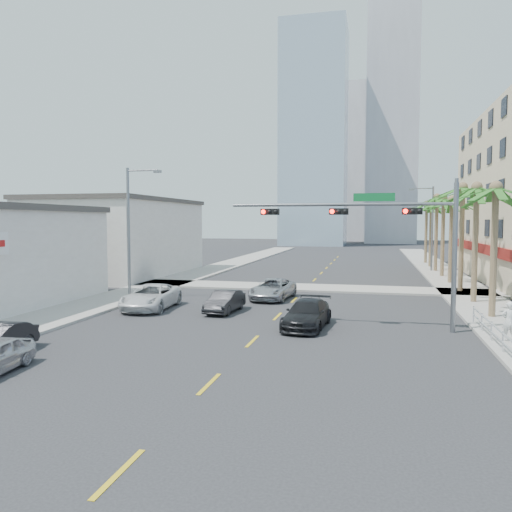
{
  "coord_description": "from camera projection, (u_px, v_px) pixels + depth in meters",
  "views": [
    {
      "loc": [
        5.21,
        -17.34,
        5.38
      ],
      "look_at": [
        -0.94,
        8.68,
        3.5
      ],
      "focal_mm": 35.0,
      "sensor_mm": 36.0,
      "label": 1
    }
  ],
  "objects": [
    {
      "name": "ground",
      "position": [
        227.0,
        367.0,
        18.41
      ],
      "size": [
        260.0,
        260.0,
        0.0
      ],
      "primitive_type": "plane",
      "color": "#262628",
      "rests_on": "ground"
    },
    {
      "name": "sidewalk_right",
      "position": [
        472.0,
        296.0,
        35.06
      ],
      "size": [
        4.0,
        120.0,
        0.15
      ],
      "primitive_type": "cube",
      "color": "gray",
      "rests_on": "ground"
    },
    {
      "name": "sidewalk_left",
      "position": [
        156.0,
        286.0,
        40.57
      ],
      "size": [
        4.0,
        120.0,
        0.15
      ],
      "primitive_type": "cube",
      "color": "gray",
      "rests_on": "ground"
    },
    {
      "name": "sidewalk_cross",
      "position": [
        306.0,
        288.0,
        39.76
      ],
      "size": [
        80.0,
        4.0,
        0.15
      ],
      "primitive_type": "cube",
      "color": "gray",
      "rests_on": "ground"
    },
    {
      "name": "building_left_far",
      "position": [
        120.0,
        239.0,
        49.81
      ],
      "size": [
        11.0,
        18.0,
        7.2
      ],
      "primitive_type": "cube",
      "color": "beige",
      "rests_on": "ground"
    },
    {
      "name": "tower_far_left",
      "position": [
        314.0,
        137.0,
        110.78
      ],
      "size": [
        14.0,
        14.0,
        48.0
      ],
      "primitive_type": "cube",
      "color": "#99B2C6",
      "rests_on": "ground"
    },
    {
      "name": "tower_far_right",
      "position": [
        392.0,
        119.0,
        121.02
      ],
      "size": [
        12.0,
        12.0,
        60.0
      ],
      "primitive_type": "cube",
      "color": "#ADADB2",
      "rests_on": "ground"
    },
    {
      "name": "tower_far_center",
      "position": [
        345.0,
        165.0,
        138.97
      ],
      "size": [
        16.0,
        16.0,
        42.0
      ],
      "primitive_type": "cube",
      "color": "#ADADB2",
      "rests_on": "ground"
    },
    {
      "name": "traffic_signal_mast",
      "position": [
        386.0,
        227.0,
        24.44
      ],
      "size": [
        11.12,
        0.54,
        7.2
      ],
      "color": "slate",
      "rests_on": "ground"
    },
    {
      "name": "palm_tree_0",
      "position": [
        496.0,
        189.0,
        26.9
      ],
      "size": [
        4.8,
        4.8,
        7.8
      ],
      "color": "brown",
      "rests_on": "ground"
    },
    {
      "name": "palm_tree_1",
      "position": [
        477.0,
        189.0,
        31.92
      ],
      "size": [
        4.8,
        4.8,
        8.16
      ],
      "color": "brown",
      "rests_on": "ground"
    },
    {
      "name": "palm_tree_2",
      "position": [
        463.0,
        189.0,
        36.94
      ],
      "size": [
        4.8,
        4.8,
        8.52
      ],
      "color": "brown",
      "rests_on": "ground"
    },
    {
      "name": "palm_tree_3",
      "position": [
        452.0,
        201.0,
        42.04
      ],
      "size": [
        4.8,
        4.8,
        7.8
      ],
      "color": "brown",
      "rests_on": "ground"
    },
    {
      "name": "palm_tree_4",
      "position": [
        444.0,
        199.0,
        47.06
      ],
      "size": [
        4.8,
        4.8,
        8.16
      ],
      "color": "brown",
      "rests_on": "ground"
    },
    {
      "name": "palm_tree_5",
      "position": [
        437.0,
        198.0,
        52.09
      ],
      "size": [
        4.8,
        4.8,
        8.52
      ],
      "color": "brown",
      "rests_on": "ground"
    },
    {
      "name": "palm_tree_6",
      "position": [
        431.0,
        206.0,
        57.19
      ],
      "size": [
        4.8,
        4.8,
        7.8
      ],
      "color": "brown",
      "rests_on": "ground"
    },
    {
      "name": "palm_tree_7",
      "position": [
        427.0,
        205.0,
        62.21
      ],
      "size": [
        4.8,
        4.8,
        8.16
      ],
      "color": "brown",
      "rests_on": "ground"
    },
    {
      "name": "streetlight_left",
      "position": [
        131.0,
        226.0,
        34.17
      ],
      "size": [
        2.55,
        0.25,
        9.0
      ],
      "color": "slate",
      "rests_on": "ground"
    },
    {
      "name": "streetlight_right",
      "position": [
        430.0,
        224.0,
        52.42
      ],
      "size": [
        2.55,
        0.25,
        9.0
      ],
      "color": "slate",
      "rests_on": "ground"
    },
    {
      "name": "guardrail",
      "position": [
        491.0,
        329.0,
        21.82
      ],
      "size": [
        0.08,
        8.08,
        1.0
      ],
      "color": "silver",
      "rests_on": "ground"
    },
    {
      "name": "car_parked_far",
      "position": [
        151.0,
        297.0,
        30.49
      ],
      "size": [
        2.83,
        5.53,
        1.49
      ],
      "primitive_type": "imported",
      "rotation": [
        0.0,
        0.0,
        0.07
      ],
      "color": "silver",
      "rests_on": "ground"
    },
    {
      "name": "car_lane_left",
      "position": [
        225.0,
        301.0,
        29.44
      ],
      "size": [
        1.6,
        3.95,
        1.27
      ],
      "primitive_type": "imported",
      "rotation": [
        0.0,
        0.0,
        -0.07
      ],
      "color": "black",
      "rests_on": "ground"
    },
    {
      "name": "car_lane_center",
      "position": [
        273.0,
        289.0,
        34.32
      ],
      "size": [
        2.79,
        5.25,
        1.41
      ],
      "primitive_type": "imported",
      "rotation": [
        0.0,
        0.0,
        -0.09
      ],
      "color": "#AEAEB2",
      "rests_on": "ground"
    },
    {
      "name": "car_lane_right",
      "position": [
        307.0,
        314.0,
        25.16
      ],
      "size": [
        2.31,
        4.89,
        1.38
      ],
      "primitive_type": "imported",
      "rotation": [
        0.0,
        0.0,
        -0.08
      ],
      "color": "black",
      "rests_on": "ground"
    },
    {
      "name": "pedestrian",
      "position": [
        509.0,
        321.0,
        21.73
      ],
      "size": [
        0.66,
        0.46,
        1.74
      ],
      "primitive_type": "imported",
      "rotation": [
        0.0,
        0.0,
        3.21
      ],
      "color": "silver",
      "rests_on": "sidewalk_right"
    }
  ]
}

